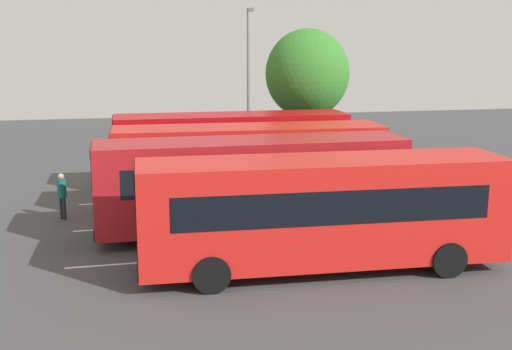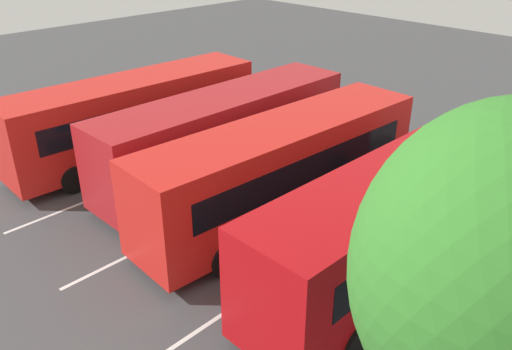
# 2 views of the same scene
# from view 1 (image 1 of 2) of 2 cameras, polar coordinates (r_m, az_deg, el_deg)

# --- Properties ---
(ground_plane) EXTENTS (67.02, 67.02, 0.00)m
(ground_plane) POSITION_cam_1_polar(r_m,az_deg,el_deg) (23.95, 0.63, -3.90)
(ground_plane) COLOR #424244
(bus_far_left) EXTENTS (10.32, 2.56, 3.22)m
(bus_far_left) POSITION_cam_1_polar(r_m,az_deg,el_deg) (29.18, -2.19, 2.50)
(bus_far_left) COLOR #B70C11
(bus_far_left) RESTS_ON ground
(bus_center_left) EXTENTS (10.39, 2.81, 3.22)m
(bus_center_left) POSITION_cam_1_polar(r_m,az_deg,el_deg) (25.11, -0.69, 1.00)
(bus_center_left) COLOR red
(bus_center_left) RESTS_ON ground
(bus_center_right) EXTENTS (10.33, 2.60, 3.22)m
(bus_center_right) POSITION_cam_1_polar(r_m,az_deg,el_deg) (21.79, -0.44, -0.66)
(bus_center_right) COLOR #AD191E
(bus_center_right) RESTS_ON ground
(bus_far_right) EXTENTS (10.37, 2.73, 3.22)m
(bus_far_right) POSITION_cam_1_polar(r_m,az_deg,el_deg) (18.38, 5.79, -3.06)
(bus_far_right) COLOR red
(bus_far_right) RESTS_ON ground
(pedestrian) EXTENTS (0.45, 0.45, 1.71)m
(pedestrian) POSITION_cam_1_polar(r_m,az_deg,el_deg) (24.77, -16.58, -1.46)
(pedestrian) COLOR #232833
(pedestrian) RESTS_ON ground
(street_lamp) EXTENTS (0.52, 2.57, 7.93)m
(street_lamp) POSITION_cam_1_polar(r_m,az_deg,el_deg) (32.02, -0.63, 8.36)
(street_lamp) COLOR gray
(street_lamp) RESTS_ON ground
(depot_tree) EXTENTS (4.31, 3.88, 7.02)m
(depot_tree) POSITION_cam_1_polar(r_m,az_deg,el_deg) (33.80, 4.51, 8.77)
(depot_tree) COLOR #4C3823
(depot_tree) RESTS_ON ground
(lane_stripe_outer_left) EXTENTS (13.44, 0.45, 0.01)m
(lane_stripe_outer_left) POSITION_cam_1_polar(r_m,az_deg,el_deg) (27.53, -1.05, -1.82)
(lane_stripe_outer_left) COLOR silver
(lane_stripe_outer_left) RESTS_ON ground
(lane_stripe_inner_left) EXTENTS (13.44, 0.45, 0.01)m
(lane_stripe_inner_left) POSITION_cam_1_polar(r_m,az_deg,el_deg) (23.95, 0.63, -3.89)
(lane_stripe_inner_left) COLOR silver
(lane_stripe_inner_left) RESTS_ON ground
(lane_stripe_inner_right) EXTENTS (13.44, 0.45, 0.01)m
(lane_stripe_inner_right) POSITION_cam_1_polar(r_m,az_deg,el_deg) (20.43, 2.90, -6.67)
(lane_stripe_inner_right) COLOR silver
(lane_stripe_inner_right) RESTS_ON ground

